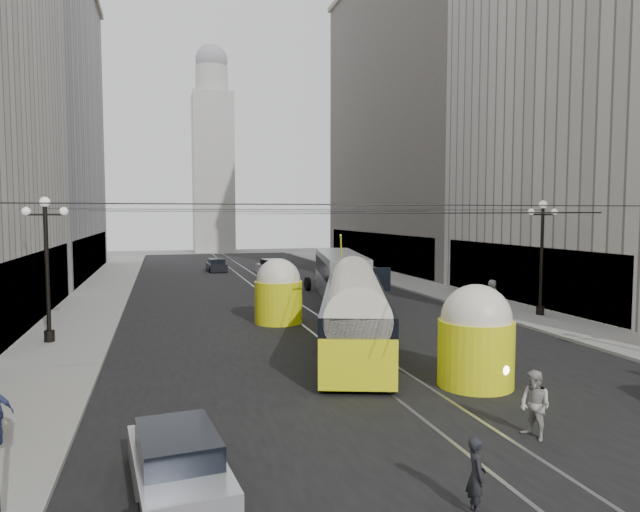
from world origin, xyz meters
TOP-DOWN VIEW (x-y plane):
  - ground at (0.00, 0.00)m, footprint 170.00×170.00m
  - road at (0.00, 32.50)m, footprint 20.00×85.00m
  - sidewalk_left at (-12.00, 36.00)m, footprint 4.00×72.00m
  - sidewalk_right at (12.00, 36.00)m, footprint 4.00×72.00m
  - rail_left at (-0.75, 32.50)m, footprint 0.12×85.00m
  - rail_right at (0.75, 32.50)m, footprint 0.12×85.00m
  - building_left_far at (-19.99, 48.00)m, footprint 12.60×28.60m
  - building_right_far at (20.00, 48.00)m, footprint 12.60×32.60m
  - distant_tower at (0.00, 80.00)m, footprint 6.00×6.00m
  - lamppost_left_mid at (-12.60, 18.00)m, footprint 1.86×0.44m
  - lamppost_right_mid at (12.60, 18.00)m, footprint 1.86×0.44m
  - catenary at (0.12, 31.49)m, footprint 25.00×72.00m
  - streetcar at (0.25, 13.96)m, footprint 6.69×15.24m
  - city_bus at (4.08, 28.24)m, footprint 4.86×12.55m
  - sedan_silver at (-7.50, 2.66)m, footprint 2.19×4.36m
  - sedan_white_far at (2.45, 44.51)m, footprint 2.62×4.83m
  - sedan_dark_far at (-2.47, 48.96)m, footprint 1.83×4.14m
  - pedestrian_crossing_a at (-2.00, 0.29)m, footprint 0.50×0.64m
  - pedestrian_crossing_b at (1.41, 3.17)m, footprint 0.83×0.98m
  - pedestrian_sidewalk_right at (10.89, 20.14)m, footprint 0.97×0.73m

SIDE VIEW (x-z plane):
  - ground at x=0.00m, z-range 0.00..0.00m
  - road at x=0.00m, z-range -0.01..0.01m
  - rail_left at x=-0.75m, z-range -0.02..0.02m
  - rail_right at x=0.75m, z-range -0.02..0.02m
  - sidewalk_left at x=-12.00m, z-range 0.00..0.15m
  - sidewalk_right at x=12.00m, z-range 0.00..0.15m
  - sedan_dark_far at x=-2.47m, z-range -0.06..1.23m
  - sedan_silver at x=-7.50m, z-range -0.06..1.26m
  - sedan_white_far at x=2.45m, z-range -0.07..1.38m
  - pedestrian_crossing_a at x=-2.00m, z-range 0.00..1.52m
  - pedestrian_crossing_b at x=1.41m, z-range 0.00..1.77m
  - pedestrian_sidewalk_right at x=10.89m, z-range 0.15..1.93m
  - city_bus at x=4.08m, z-range 0.15..3.25m
  - streetcar at x=0.25m, z-range -0.04..3.45m
  - lamppost_left_mid at x=-12.60m, z-range 0.56..6.93m
  - lamppost_right_mid at x=12.60m, z-range 0.56..6.93m
  - catenary at x=0.12m, z-range 5.77..6.00m
  - building_left_far at x=-19.99m, z-range 0.01..28.61m
  - distant_tower at x=0.00m, z-range -0.71..30.65m
  - building_right_far at x=20.00m, z-range 0.01..32.61m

